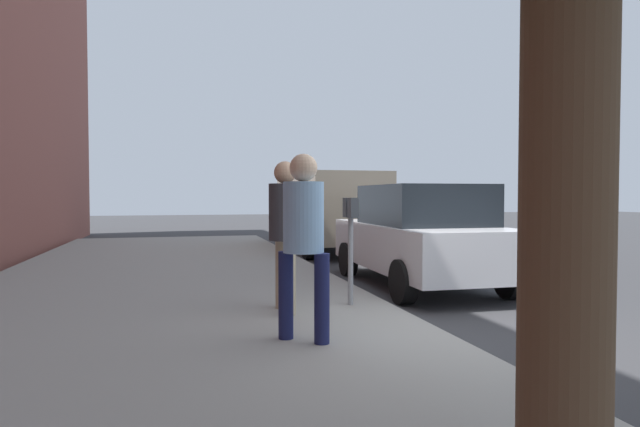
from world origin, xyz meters
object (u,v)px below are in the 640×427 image
at_px(pedestrian_bystander, 303,230).
at_px(parked_sedan_near, 420,235).
at_px(parked_van_far, 328,207).
at_px(pedestrian_at_meter, 285,222).
at_px(parking_meter, 351,228).

relative_size(pedestrian_bystander, parked_sedan_near, 0.42).
distance_m(parked_sedan_near, parked_van_far, 5.96).
bearing_deg(pedestrian_bystander, pedestrian_at_meter, 37.52).
relative_size(pedestrian_at_meter, pedestrian_bystander, 1.01).
bearing_deg(pedestrian_at_meter, parking_meter, 7.51).
relative_size(parked_sedan_near, parked_van_far, 0.85).
bearing_deg(parked_sedan_near, parking_meter, 134.74).
relative_size(parking_meter, parked_van_far, 0.27).
distance_m(parking_meter, pedestrian_bystander, 1.84).
xyz_separation_m(parked_sedan_near, parked_van_far, (5.95, -0.00, 0.36)).
relative_size(parking_meter, pedestrian_bystander, 0.76).
height_order(pedestrian_at_meter, parked_van_far, parked_van_far).
xyz_separation_m(parking_meter, pedestrian_at_meter, (-0.18, 0.91, 0.10)).
distance_m(pedestrian_at_meter, pedestrian_bystander, 1.37).
bearing_deg(pedestrian_bystander, parked_sedan_near, 1.04).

